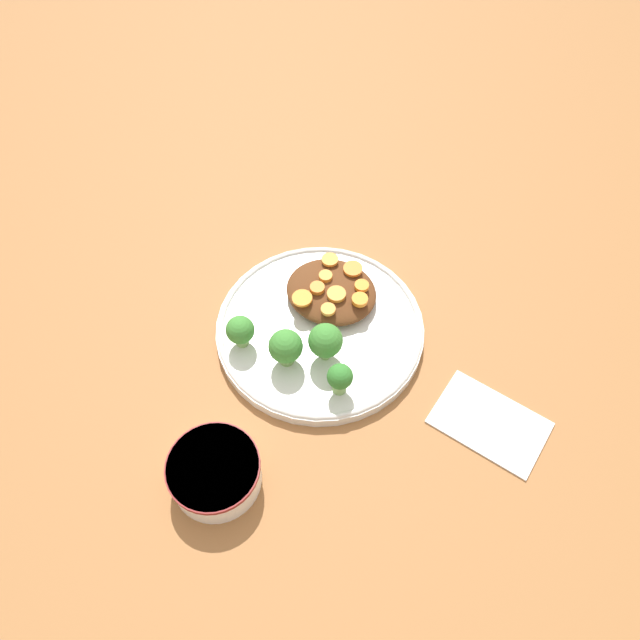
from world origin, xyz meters
TOP-DOWN VIEW (x-y plane):
  - ground_plane at (0.00, 0.00)m, footprint 4.00×4.00m
  - plate at (0.00, 0.00)m, footprint 0.28×0.28m
  - dip_bowl at (-0.02, -0.24)m, footprint 0.11×0.11m
  - stew_mound at (-0.01, 0.05)m, footprint 0.13×0.11m
  - broccoli_floret_0 at (-0.02, -0.07)m, footprint 0.04×0.04m
  - broccoli_floret_1 at (0.03, -0.04)m, footprint 0.05×0.05m
  - broccoli_floret_2 at (-0.08, -0.07)m, footprint 0.04×0.04m
  - broccoli_floret_3 at (0.06, -0.08)m, footprint 0.03×0.03m
  - carrot_slice_0 at (0.01, 0.04)m, footprint 0.03×0.03m
  - carrot_slice_1 at (-0.02, 0.06)m, footprint 0.02×0.02m
  - carrot_slice_2 at (0.03, 0.07)m, footprint 0.02×0.02m
  - carrot_slice_3 at (-0.02, 0.04)m, footprint 0.02×0.02m
  - carrot_slice_4 at (0.04, 0.04)m, footprint 0.02×0.02m
  - carrot_slice_5 at (0.01, 0.09)m, footprint 0.03×0.03m
  - carrot_slice_6 at (0.01, 0.01)m, footprint 0.02×0.02m
  - carrot_slice_7 at (-0.03, 0.09)m, footprint 0.02×0.02m
  - carrot_slice_8 at (-0.03, 0.01)m, footprint 0.03×0.03m
  - napkin at (0.25, -0.03)m, footprint 0.15×0.11m

SIDE VIEW (x-z plane):
  - ground_plane at x=0.00m, z-range 0.00..0.00m
  - napkin at x=0.25m, z-range 0.00..0.01m
  - plate at x=0.00m, z-range 0.00..0.02m
  - dip_bowl at x=-0.02m, z-range 0.00..0.05m
  - stew_mound at x=-0.01m, z-range 0.02..0.04m
  - carrot_slice_8 at x=-0.03m, z-range 0.04..0.05m
  - broccoli_floret_2 at x=-0.08m, z-range 0.02..0.07m
  - carrot_slice_7 at x=-0.03m, z-range 0.04..0.05m
  - carrot_slice_5 at x=0.01m, z-range 0.04..0.05m
  - carrot_slice_6 at x=0.01m, z-range 0.04..0.05m
  - carrot_slice_0 at x=0.01m, z-range 0.04..0.05m
  - broccoli_floret_3 at x=0.06m, z-range 0.02..0.07m
  - carrot_slice_2 at x=0.03m, z-range 0.04..0.05m
  - carrot_slice_1 at x=-0.02m, z-range 0.04..0.05m
  - carrot_slice_3 at x=-0.02m, z-range 0.04..0.05m
  - carrot_slice_4 at x=0.04m, z-range 0.04..0.05m
  - broccoli_floret_0 at x=-0.02m, z-range 0.02..0.08m
  - broccoli_floret_1 at x=0.03m, z-range 0.02..0.08m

